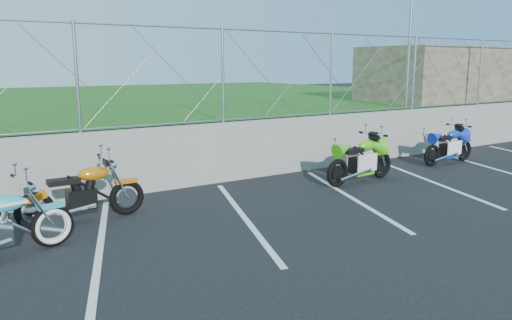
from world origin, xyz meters
TOP-DOWN VIEW (x-y plane):
  - ground at (0.00, 0.00)m, footprint 90.00×90.00m
  - retaining_wall at (0.00, 3.50)m, footprint 30.00×0.22m
  - grass_field at (0.00, 13.50)m, footprint 30.00×20.00m
  - stone_building at (10.50, 5.50)m, footprint 5.00×3.00m
  - chain_link_fence at (0.00, 3.50)m, footprint 28.00×0.03m
  - sign_pole at (7.20, 3.90)m, footprint 0.08×0.08m
  - parking_lines at (1.20, 1.00)m, footprint 18.29×4.31m
  - naked_orange at (-2.31, 2.18)m, footprint 2.07×0.70m
  - sportbike_green at (3.46, 1.79)m, footprint 2.02×0.72m
  - sportbike_blue at (6.86, 2.10)m, footprint 1.89×0.67m

SIDE VIEW (x-z plane):
  - ground at x=0.00m, z-range 0.00..0.00m
  - parking_lines at x=1.20m, z-range 0.00..0.01m
  - sportbike_blue at x=6.86m, z-range -0.07..0.91m
  - naked_orange at x=-2.31m, z-range -0.07..0.95m
  - sportbike_green at x=3.46m, z-range -0.07..0.97m
  - retaining_wall at x=0.00m, z-range 0.00..1.30m
  - grass_field at x=0.00m, z-range 0.00..1.30m
  - stone_building at x=10.50m, z-range 1.30..3.10m
  - chain_link_fence at x=0.00m, z-range 1.30..3.30m
  - sign_pole at x=7.20m, z-range 1.30..4.30m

